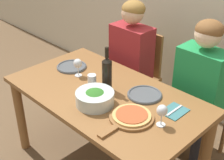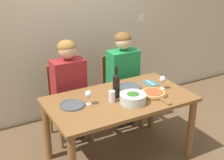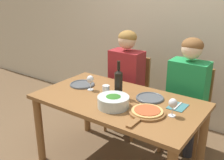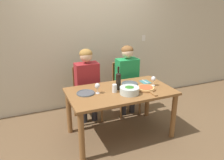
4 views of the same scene
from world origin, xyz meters
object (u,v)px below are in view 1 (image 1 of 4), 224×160
wine_bottle (107,73)px  broccoli_bowl (95,98)px  fork_on_napkin (174,111)px  water_tumbler (92,82)px  chair_left (137,73)px  wine_glass_left (78,64)px  person_woman (130,53)px  dinner_plate_left (72,66)px  pizza_on_board (131,117)px  wine_glass_right (162,112)px  person_man (200,81)px  dinner_plate_right (145,94)px  chair_right (202,102)px

wine_bottle → broccoli_bowl: size_ratio=1.28×
fork_on_napkin → water_tumbler: bearing=-162.8°
chair_left → wine_glass_left: 0.78m
person_woman → dinner_plate_left: 0.57m
pizza_on_board → wine_glass_right: size_ratio=2.90×
wine_glass_left → water_tumbler: wine_glass_left is taller
person_man → fork_on_napkin: size_ratio=6.94×
wine_bottle → fork_on_napkin: wine_bottle is taller
dinner_plate_right → water_tumbler: bearing=-149.3°
chair_left → dinner_plate_right: (0.55, -0.55, 0.24)m
chair_left → person_man: bearing=-8.3°
person_man → wine_glass_right: bearing=-80.0°
wine_bottle → dinner_plate_right: bearing=28.0°
wine_bottle → wine_glass_left: 0.33m
dinner_plate_right → dinner_plate_left: bearing=-172.6°
chair_right → person_woman: 0.79m
water_tumbler → wine_bottle: bearing=37.3°
chair_left → wine_glass_right: (0.85, -0.75, 0.34)m
person_woman → dinner_plate_right: size_ratio=4.88×
wine_bottle → wine_glass_right: wine_bottle is taller
person_woman → wine_glass_right: size_ratio=8.28×
dinner_plate_left → dinner_plate_right: size_ratio=1.00×
person_woman → dinner_plate_left: person_woman is taller
chair_right → wine_glass_left: size_ratio=6.05×
chair_right → fork_on_napkin: 0.62m
wine_glass_left → fork_on_napkin: (0.86, 0.14, -0.10)m
chair_right → dinner_plate_left: (-0.92, -0.65, 0.24)m
water_tumbler → fork_on_napkin: (0.62, 0.19, -0.06)m
wine_glass_right → person_woman: bearing=142.8°
chair_right → pizza_on_board: size_ratio=2.09×
dinner_plate_right → chair_left: bearing=134.8°
person_woman → wine_glass_left: size_ratio=8.28×
dinner_plate_right → water_tumbler: size_ratio=2.18×
person_man → dinner_plate_right: (-0.19, -0.45, -0.01)m
wine_glass_left → wine_glass_right: (0.88, -0.05, 0.00)m
wine_glass_left → wine_glass_right: bearing=-3.2°
wine_bottle → dinner_plate_left: wine_bottle is taller
broccoli_bowl → pizza_on_board: broccoli_bowl is taller
fork_on_napkin → chair_right: bearing=98.7°
pizza_on_board → broccoli_bowl: bearing=-170.7°
wine_bottle → water_tumbler: size_ratio=2.96×
broccoli_bowl → water_tumbler: 0.21m
dinner_plate_left → pizza_on_board: pizza_on_board is taller
person_man → fork_on_napkin: (0.09, -0.46, -0.02)m
person_woman → dinner_plate_right: bearing=-39.0°
pizza_on_board → fork_on_napkin: pizza_on_board is taller
dinner_plate_left → dinner_plate_right: (0.74, 0.10, 0.00)m
wine_glass_left → wine_glass_right: same height
person_man → dinner_plate_left: (-0.92, -0.54, -0.01)m
chair_right → wine_bottle: wine_bottle is taller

